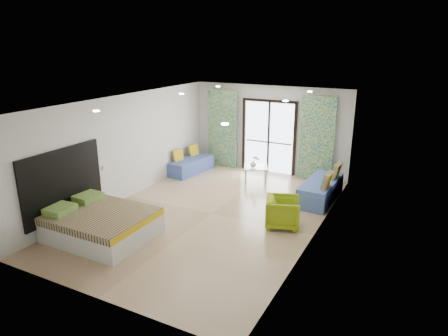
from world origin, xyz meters
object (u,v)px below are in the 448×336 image
at_px(daybed_right, 321,190).
at_px(armchair, 283,211).
at_px(daybed_left, 191,165).
at_px(coffee_table, 256,168).
at_px(bed, 101,224).

bearing_deg(daybed_right, armchair, -98.79).
relative_size(daybed_left, daybed_right, 0.88).
bearing_deg(coffee_table, daybed_left, -174.72).
bearing_deg(bed, armchair, 34.74).
distance_m(daybed_left, daybed_right, 4.25).
bearing_deg(armchair, daybed_right, -29.60).
bearing_deg(armchair, daybed_left, 39.67).
relative_size(daybed_right, armchair, 2.55).
xyz_separation_m(daybed_right, coffee_table, (-2.10, 0.62, 0.10)).
bearing_deg(coffee_table, daybed_right, -16.53).
distance_m(bed, armchair, 3.93).
relative_size(daybed_left, coffee_table, 1.90).
relative_size(daybed_left, armchair, 2.26).
bearing_deg(bed, daybed_left, 97.88).
distance_m(bed, daybed_right, 5.51).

